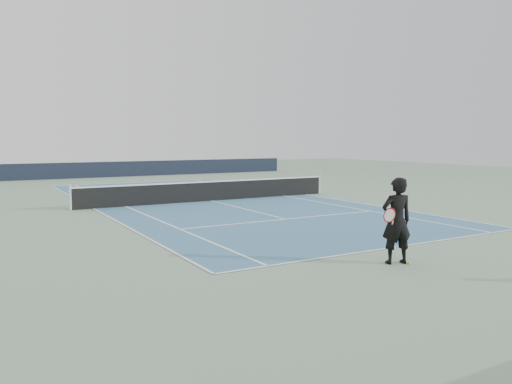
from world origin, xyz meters
TOP-DOWN VIEW (x-y plane):
  - ground at (0.00, 0.00)m, footprint 80.00×80.00m
  - court_surface at (0.00, 0.00)m, footprint 10.97×23.77m
  - tennis_net at (0.00, 0.00)m, footprint 12.90×0.10m
  - windscreen_far at (0.00, 17.88)m, footprint 30.00×0.25m
  - tennis_player at (-1.36, -13.15)m, footprint 0.90×0.74m
  - tennis_ball at (-1.14, -13.37)m, footprint 0.07×0.07m

SIDE VIEW (x-z plane):
  - ground at x=0.00m, z-range 0.00..0.00m
  - court_surface at x=0.00m, z-range 0.00..0.01m
  - tennis_ball at x=-1.14m, z-range 0.00..0.07m
  - tennis_net at x=0.00m, z-range -0.03..1.04m
  - windscreen_far at x=0.00m, z-range 0.00..1.20m
  - tennis_player at x=-1.36m, z-range 0.00..2.04m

